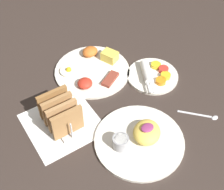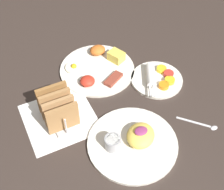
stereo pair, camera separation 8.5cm
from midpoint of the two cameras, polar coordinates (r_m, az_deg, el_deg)
The scene contains 7 objects.
ground_plane at distance 1.03m, azimuth -2.30°, elevation -2.89°, with size 3.00×3.00×0.00m, color #332823.
napkin_flat at distance 1.01m, azimuth -11.47°, elevation -5.20°, with size 0.22×0.22×0.00m.
plate_breakfast at distance 1.15m, azimuth -5.70°, elevation 4.69°, with size 0.27×0.27×0.05m.
plate_condiments at distance 1.13m, azimuth 5.29°, elevation 3.62°, with size 0.18×0.18×0.04m.
plate_foreground at distance 0.94m, azimuth 2.53°, elevation -8.07°, with size 0.27×0.27×0.06m.
toast_rack at distance 0.97m, azimuth -11.90°, elevation -3.42°, with size 0.10×0.15×0.10m.
teaspoon at distance 1.04m, azimuth 14.37°, elevation -3.74°, with size 0.10×0.10×0.01m.
Camera 1 is at (-0.36, -0.55, 0.79)m, focal length 50.00 mm.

